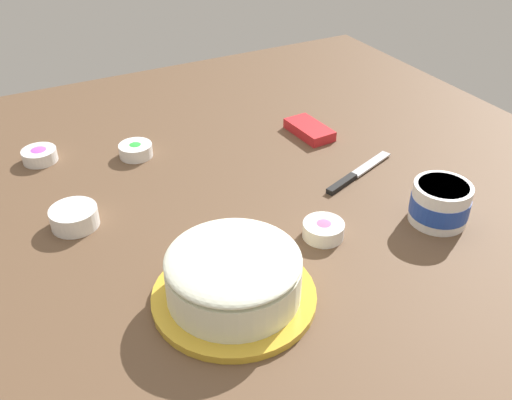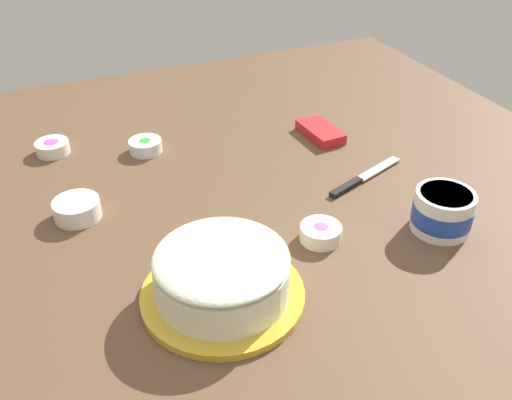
# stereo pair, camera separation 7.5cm
# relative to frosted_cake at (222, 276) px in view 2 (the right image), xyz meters

# --- Properties ---
(ground_plane) EXTENTS (1.54, 1.54, 0.00)m
(ground_plane) POSITION_rel_frosted_cake_xyz_m (-0.31, 0.23, -0.05)
(ground_plane) COLOR brown
(frosted_cake) EXTENTS (0.28, 0.28, 0.11)m
(frosted_cake) POSITION_rel_frosted_cake_xyz_m (0.00, 0.00, 0.00)
(frosted_cake) COLOR gold
(frosted_cake) RESTS_ON ground_plane
(frosting_tub) EXTENTS (0.12, 0.12, 0.08)m
(frosting_tub) POSITION_rel_frosted_cake_xyz_m (-0.01, 0.47, -0.01)
(frosting_tub) COLOR white
(frosting_tub) RESTS_ON ground_plane
(spreading_knife) EXTENTS (0.10, 0.23, 0.01)m
(spreading_knife) POSITION_rel_frosted_cake_xyz_m (-0.23, 0.41, -0.04)
(spreading_knife) COLOR silver
(spreading_knife) RESTS_ON ground_plane
(sprinkle_bowl_green) EXTENTS (0.08, 0.08, 0.03)m
(sprinkle_bowl_green) POSITION_rel_frosted_cake_xyz_m (-0.56, 0.01, -0.03)
(sprinkle_bowl_green) COLOR white
(sprinkle_bowl_green) RESTS_ON ground_plane
(sprinkle_bowl_blue) EXTENTS (0.09, 0.09, 0.04)m
(sprinkle_bowl_blue) POSITION_rel_frosted_cake_xyz_m (-0.34, -0.19, -0.03)
(sprinkle_bowl_blue) COLOR white
(sprinkle_bowl_blue) RESTS_ON ground_plane
(sprinkle_bowl_pink) EXTENTS (0.08, 0.08, 0.03)m
(sprinkle_bowl_pink) POSITION_rel_frosted_cake_xyz_m (-0.08, 0.23, -0.03)
(sprinkle_bowl_pink) COLOR white
(sprinkle_bowl_pink) RESTS_ON ground_plane
(sprinkle_bowl_rainbow) EXTENTS (0.08, 0.08, 0.03)m
(sprinkle_bowl_rainbow) POSITION_rel_frosted_cake_xyz_m (-0.64, -0.20, -0.03)
(sprinkle_bowl_rainbow) COLOR white
(sprinkle_bowl_rainbow) RESTS_ON ground_plane
(candy_box_lower) EXTENTS (0.14, 0.08, 0.03)m
(candy_box_lower) POSITION_rel_frosted_cake_xyz_m (-0.46, 0.44, -0.04)
(candy_box_lower) COLOR red
(candy_box_lower) RESTS_ON ground_plane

